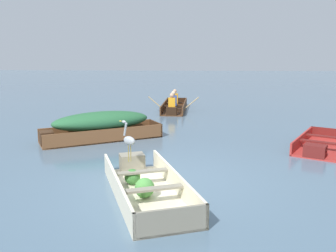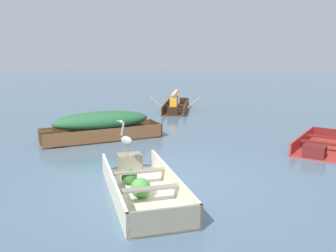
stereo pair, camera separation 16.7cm
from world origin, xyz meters
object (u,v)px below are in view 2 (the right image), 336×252
Objects in this scene: heron_on_dinghy at (126,139)px; skiff_red_mid_moored at (322,146)px; rowboat_dark_varnish_with_crew at (176,106)px; skiff_wooden_brown_near_moored at (101,124)px; dinghy_cream_foreground at (140,185)px.

skiff_red_mid_moored is at bearing 29.34° from heron_on_dinghy.
rowboat_dark_varnish_with_crew is 3.85× the size of heron_on_dinghy.
skiff_wooden_brown_near_moored reaches higher than skiff_red_mid_moored.
skiff_wooden_brown_near_moored is 1.11× the size of rowboat_dark_varnish_with_crew.
skiff_wooden_brown_near_moored is 5.81m from rowboat_dark_varnish_with_crew.
heron_on_dinghy is (-4.84, -2.72, 0.77)m from skiff_red_mid_moored.
dinghy_cream_foreground is 4.03× the size of heron_on_dinghy.
dinghy_cream_foreground is 5.60m from skiff_red_mid_moored.
rowboat_dark_varnish_with_crew reaches higher than skiff_red_mid_moored.
skiff_red_mid_moored is at bearing 37.08° from dinghy_cream_foreground.
dinghy_cream_foreground is 4.50m from skiff_wooden_brown_near_moored.
skiff_red_mid_moored is (6.24, -0.75, -0.38)m from skiff_wooden_brown_near_moored.
skiff_red_mid_moored is 5.61m from heron_on_dinghy.
skiff_wooden_brown_near_moored reaches higher than dinghy_cream_foreground.
dinghy_cream_foreground is 1.22× the size of skiff_red_mid_moored.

